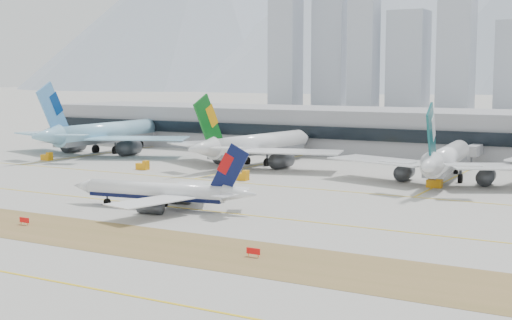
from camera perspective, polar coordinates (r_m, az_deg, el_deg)
The scene contains 14 objects.
ground at distance 142.09m, azimuth -2.27°, elevation -3.81°, with size 3000.00×3000.00×0.00m, color #A19E97.
apron_markings at distance 101.20m, azimuth -18.60°, elevation -8.43°, with size 360.00×122.22×0.06m.
taxiing_airliner at distance 141.41m, azimuth -7.51°, elevation -2.57°, with size 40.42×34.83×13.61m.
widebody_korean at distance 247.82m, azimuth -12.14°, elevation 2.04°, with size 69.80×68.33×24.91m.
widebody_eva at distance 208.98m, azimuth -0.09°, elevation 1.13°, with size 60.70×59.79×21.78m.
widebody_cathay at distance 181.12m, azimuth 14.92°, elevation -0.02°, with size 57.87×56.84×20.70m.
terminal at distance 245.80m, azimuth 11.84°, elevation 2.21°, with size 280.00×43.10×15.00m.
hold_sign_left at distance 131.42m, azimuth -18.05°, elevation -4.60°, with size 2.20×0.15×1.35m.
hold_sign_right at distance 103.09m, azimuth -0.22°, elevation -7.31°, with size 2.20×0.15×1.35m.
gse_c at distance 172.67m, azimuth 14.14°, elevation -1.80°, with size 3.55×2.00×2.60m.
gse_extra at distance 202.48m, azimuth -9.03°, elevation -0.47°, with size 3.55×2.00×2.60m.
gse_b at distance 179.29m, azimuth -1.12°, elevation -1.30°, with size 3.55×2.00×2.60m.
gse_a at distance 232.08m, azimuth -16.37°, elevation 0.23°, with size 3.55×2.00×2.60m.
city_skyline at distance 600.64m, azimuth 11.90°, elevation 8.75°, with size 342.00×49.80×140.00m.
Camera 1 is at (73.03, -119.16, 25.63)m, focal length 50.00 mm.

